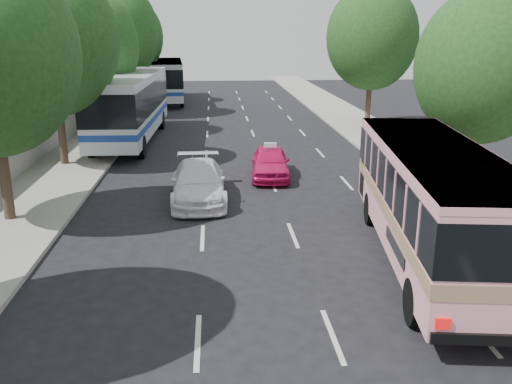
{
  "coord_description": "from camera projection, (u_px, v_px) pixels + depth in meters",
  "views": [
    {
      "loc": [
        -1.45,
        -12.14,
        6.33
      ],
      "look_at": [
        -0.22,
        3.6,
        1.6
      ],
      "focal_mm": 38.0,
      "sensor_mm": 36.0,
      "label": 1
    }
  ],
  "objects": [
    {
      "name": "low_wall",
      "position": [
        62.0,
        127.0,
        31.6
      ],
      "size": [
        0.3,
        90.0,
        1.5
      ],
      "primitive_type": "cube",
      "color": "#9E998E",
      "rests_on": "sidewalk_left"
    },
    {
      "name": "sidewalk_right",
      "position": [
        377.0,
        137.0,
        33.23
      ],
      "size": [
        4.0,
        90.0,
        0.12
      ],
      "primitive_type": "cube",
      "color": "#9E998E",
      "rests_on": "ground"
    },
    {
      "name": "tour_coach_front",
      "position": [
        130.0,
        101.0,
        31.5
      ],
      "size": [
        3.17,
        13.11,
        3.9
      ],
      "rotation": [
        0.0,
        0.0,
        -0.03
      ],
      "color": "silver",
      "rests_on": "ground"
    },
    {
      "name": "tree_left_f",
      "position": [
        130.0,
        34.0,
        47.39
      ],
      "size": [
        5.88,
        5.88,
        9.16
      ],
      "color": "#38281E",
      "rests_on": "ground"
    },
    {
      "name": "tour_coach_rear",
      "position": [
        168.0,
        77.0,
        49.47
      ],
      "size": [
        3.49,
        12.4,
        3.66
      ],
      "rotation": [
        0.0,
        0.0,
        0.07
      ],
      "color": "silver",
      "rests_on": "ground"
    },
    {
      "name": "sidewalk_left",
      "position": [
        95.0,
        141.0,
        31.97
      ],
      "size": [
        4.0,
        90.0,
        0.15
      ],
      "primitive_type": "cube",
      "color": "#9E998E",
      "rests_on": "ground"
    },
    {
      "name": "pink_bus",
      "position": [
        433.0,
        192.0,
        14.87
      ],
      "size": [
        3.97,
        10.6,
        3.3
      ],
      "rotation": [
        0.0,
        0.0,
        -0.13
      ],
      "color": "pink",
      "rests_on": "ground"
    },
    {
      "name": "tree_left_c",
      "position": [
        53.0,
        35.0,
        24.44
      ],
      "size": [
        6.0,
        6.0,
        9.35
      ],
      "color": "#38281E",
      "rests_on": "ground"
    },
    {
      "name": "pink_taxi",
      "position": [
        270.0,
        162.0,
        24.08
      ],
      "size": [
        1.97,
        4.19,
        1.39
      ],
      "primitive_type": "imported",
      "rotation": [
        0.0,
        0.0,
        -0.08
      ],
      "color": "#DA125F",
      "rests_on": "ground"
    },
    {
      "name": "taxi_roof_sign",
      "position": [
        270.0,
        145.0,
        23.86
      ],
      "size": [
        0.56,
        0.22,
        0.18
      ],
      "primitive_type": "cube",
      "rotation": [
        0.0,
        0.0,
        -0.08
      ],
      "color": "silver",
      "rests_on": "pink_taxi"
    },
    {
      "name": "ground",
      "position": [
        276.0,
        294.0,
        13.52
      ],
      "size": [
        120.0,
        120.0,
        0.0
      ],
      "primitive_type": "plane",
      "color": "black",
      "rests_on": "ground"
    },
    {
      "name": "tree_right_far",
      "position": [
        374.0,
        33.0,
        35.3
      ],
      "size": [
        6.0,
        6.0,
        9.35
      ],
      "color": "#38281E",
      "rests_on": "ground"
    },
    {
      "name": "tree_right_near",
      "position": [
        486.0,
        61.0,
        20.26
      ],
      "size": [
        5.1,
        5.1,
        7.95
      ],
      "color": "#38281E",
      "rests_on": "ground"
    },
    {
      "name": "white_pickup",
      "position": [
        199.0,
        182.0,
        20.79
      ],
      "size": [
        2.17,
        5.06,
        1.45
      ],
      "primitive_type": "imported",
      "rotation": [
        0.0,
        0.0,
        0.03
      ],
      "color": "white",
      "rests_on": "ground"
    },
    {
      "name": "tree_left_d",
      "position": [
        93.0,
        42.0,
        32.22
      ],
      "size": [
        5.52,
        5.52,
        8.6
      ],
      "color": "#38281E",
      "rests_on": "ground"
    },
    {
      "name": "tree_left_e",
      "position": [
        117.0,
        29.0,
        39.64
      ],
      "size": [
        6.3,
        6.3,
        9.82
      ],
      "color": "#38281E",
      "rests_on": "ground"
    }
  ]
}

